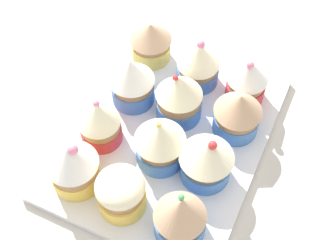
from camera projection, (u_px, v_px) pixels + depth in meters
ground_plane at (168, 144)px, 62.92cm from camera, size 180.00×180.00×3.00cm
baking_tray at (168, 135)px, 61.19cm from camera, size 31.53×24.44×1.20cm
cupcake_0 at (151, 41)px, 65.55cm from camera, size 5.98×5.98×6.43cm
cupcake_1 at (132, 80)px, 60.71cm from camera, size 6.07×6.07×7.59cm
cupcake_2 at (99, 122)px, 57.39cm from camera, size 5.40×5.40×7.25cm
cupcake_3 at (73, 165)px, 53.62cm from camera, size 6.21×6.21×7.96cm
cupcake_4 at (197, 63)px, 62.88cm from camera, size 5.80×5.80×7.43cm
cupcake_5 at (176, 96)px, 59.45cm from camera, size 6.07×6.07×7.77cm
cupcake_6 at (160, 142)px, 55.59cm from camera, size 6.34×6.34×7.38cm
cupcake_7 at (121, 192)px, 52.46cm from camera, size 5.74×5.74×6.10cm
cupcake_8 at (247, 79)px, 61.24cm from camera, size 5.47×5.47×7.30cm
cupcake_9 at (238, 113)px, 58.20cm from camera, size 6.16×6.16×6.93cm
cupcake_10 at (206, 159)px, 54.33cm from camera, size 6.59×6.59×7.30cm
cupcake_11 at (180, 216)px, 50.14cm from camera, size 5.93×5.93×7.71cm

